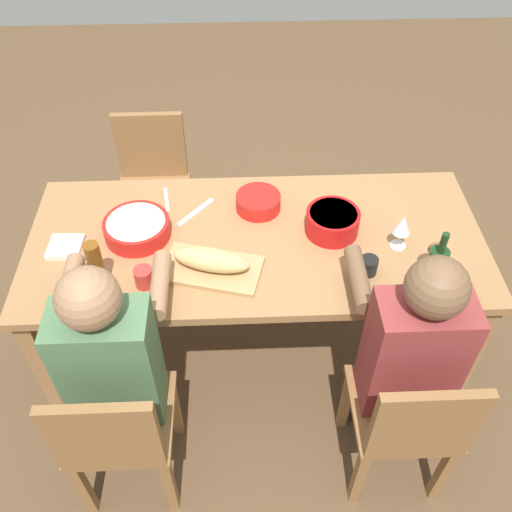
% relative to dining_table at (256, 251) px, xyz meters
% --- Properties ---
extents(ground_plane, '(8.00, 8.00, 0.00)m').
position_rel_dining_table_xyz_m(ground_plane, '(0.00, 0.00, -0.66)').
color(ground_plane, brown).
extents(dining_table, '(2.00, 0.87, 0.74)m').
position_rel_dining_table_xyz_m(dining_table, '(0.00, 0.00, 0.00)').
color(dining_table, '#9E7044').
rests_on(dining_table, ground_plane).
extents(chair_far_left, '(0.40, 0.40, 0.85)m').
position_rel_dining_table_xyz_m(chair_far_left, '(-0.55, 0.76, -0.18)').
color(chair_far_left, olive).
rests_on(chair_far_left, ground_plane).
extents(diner_far_left, '(0.41, 0.53, 1.20)m').
position_rel_dining_table_xyz_m(diner_far_left, '(-0.55, 0.57, 0.04)').
color(diner_far_left, '#2D2D38').
rests_on(diner_far_left, ground_plane).
extents(chair_near_right, '(0.40, 0.40, 0.85)m').
position_rel_dining_table_xyz_m(chair_near_right, '(0.55, -0.76, -0.18)').
color(chair_near_right, olive).
rests_on(chair_near_right, ground_plane).
extents(chair_far_right, '(0.40, 0.40, 0.85)m').
position_rel_dining_table_xyz_m(chair_far_right, '(0.55, 0.76, -0.18)').
color(chair_far_right, olive).
rests_on(chair_far_right, ground_plane).
extents(diner_far_right, '(0.41, 0.53, 1.20)m').
position_rel_dining_table_xyz_m(diner_far_right, '(0.55, 0.57, 0.04)').
color(diner_far_right, '#2D2D38').
rests_on(diner_far_right, ground_plane).
extents(serving_bowl_greens, '(0.23, 0.23, 0.11)m').
position_rel_dining_table_xyz_m(serving_bowl_greens, '(-0.34, -0.03, 0.14)').
color(serving_bowl_greens, red).
rests_on(serving_bowl_greens, dining_table).
extents(serving_bowl_fruit, '(0.21, 0.21, 0.07)m').
position_rel_dining_table_xyz_m(serving_bowl_fruit, '(-0.02, -0.20, 0.12)').
color(serving_bowl_fruit, red).
rests_on(serving_bowl_fruit, dining_table).
extents(serving_bowl_pasta, '(0.29, 0.29, 0.08)m').
position_rel_dining_table_xyz_m(serving_bowl_pasta, '(0.52, -0.04, 0.13)').
color(serving_bowl_pasta, red).
rests_on(serving_bowl_pasta, dining_table).
extents(cutting_board, '(0.44, 0.32, 0.02)m').
position_rel_dining_table_xyz_m(cutting_board, '(0.19, 0.18, 0.09)').
color(cutting_board, tan).
rests_on(cutting_board, dining_table).
extents(bread_loaf, '(0.34, 0.19, 0.09)m').
position_rel_dining_table_xyz_m(bread_loaf, '(0.19, 0.18, 0.15)').
color(bread_loaf, tan).
rests_on(bread_loaf, cutting_board).
extents(wine_bottle, '(0.08, 0.08, 0.29)m').
position_rel_dining_table_xyz_m(wine_bottle, '(-0.68, 0.31, 0.19)').
color(wine_bottle, '#193819').
rests_on(wine_bottle, dining_table).
extents(beer_bottle, '(0.06, 0.06, 0.22)m').
position_rel_dining_table_xyz_m(beer_bottle, '(0.63, 0.24, 0.19)').
color(beer_bottle, brown).
rests_on(beer_bottle, dining_table).
extents(wine_glass, '(0.08, 0.08, 0.17)m').
position_rel_dining_table_xyz_m(wine_glass, '(-0.61, 0.07, 0.20)').
color(wine_glass, silver).
rests_on(wine_glass, dining_table).
extents(cup_far_left, '(0.07, 0.07, 0.08)m').
position_rel_dining_table_xyz_m(cup_far_left, '(-0.45, 0.22, 0.12)').
color(cup_far_left, black).
rests_on(cup_far_left, dining_table).
extents(fork_near_right, '(0.04, 0.17, 0.01)m').
position_rel_dining_table_xyz_m(fork_near_right, '(0.41, -0.27, 0.09)').
color(fork_near_right, silver).
rests_on(fork_near_right, dining_table).
extents(cup_far_right, '(0.08, 0.08, 0.08)m').
position_rel_dining_table_xyz_m(cup_far_right, '(0.46, 0.25, 0.12)').
color(cup_far_right, red).
rests_on(cup_far_right, dining_table).
extents(carving_knife, '(0.17, 0.19, 0.01)m').
position_rel_dining_table_xyz_m(carving_knife, '(0.27, -0.18, 0.09)').
color(carving_knife, silver).
rests_on(carving_knife, dining_table).
extents(napkin_stack, '(0.15, 0.15, 0.02)m').
position_rel_dining_table_xyz_m(napkin_stack, '(0.82, 0.03, 0.09)').
color(napkin_stack, white).
rests_on(napkin_stack, dining_table).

